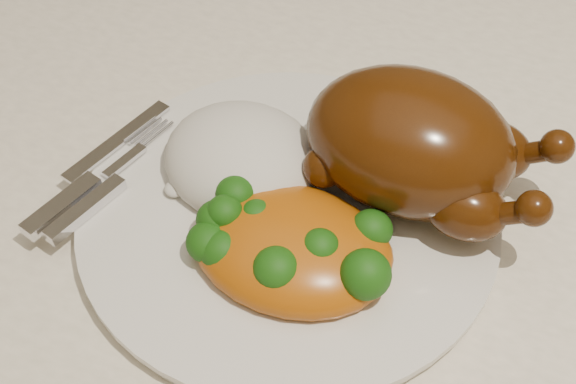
% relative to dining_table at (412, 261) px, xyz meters
% --- Properties ---
extents(dining_table, '(1.60, 0.90, 0.76)m').
position_rel_dining_table_xyz_m(dining_table, '(0.00, 0.00, 0.00)').
color(dining_table, brown).
rests_on(dining_table, floor).
extents(tablecloth, '(1.73, 1.03, 0.18)m').
position_rel_dining_table_xyz_m(tablecloth, '(0.00, 0.00, 0.07)').
color(tablecloth, white).
rests_on(tablecloth, dining_table).
extents(dinner_plate, '(0.40, 0.40, 0.01)m').
position_rel_dining_table_xyz_m(dinner_plate, '(-0.08, -0.08, 0.11)').
color(dinner_plate, silver).
rests_on(dinner_plate, tablecloth).
extents(roast_chicken, '(0.19, 0.12, 0.10)m').
position_rel_dining_table_xyz_m(roast_chicken, '(-0.01, -0.02, 0.16)').
color(roast_chicken, '#4A2507').
rests_on(roast_chicken, dinner_plate).
extents(rice_mound, '(0.14, 0.13, 0.06)m').
position_rel_dining_table_xyz_m(rice_mound, '(-0.13, -0.06, 0.13)').
color(rice_mound, silver).
rests_on(rice_mound, dinner_plate).
extents(mac_and_cheese, '(0.15, 0.11, 0.06)m').
position_rel_dining_table_xyz_m(mac_and_cheese, '(-0.06, -0.12, 0.13)').
color(mac_and_cheese, '#B2530B').
rests_on(mac_and_cheese, dinner_plate).
extents(cutlery, '(0.05, 0.16, 0.01)m').
position_rel_dining_table_xyz_m(cutlery, '(-0.22, -0.12, 0.12)').
color(cutlery, silver).
rests_on(cutlery, dinner_plate).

